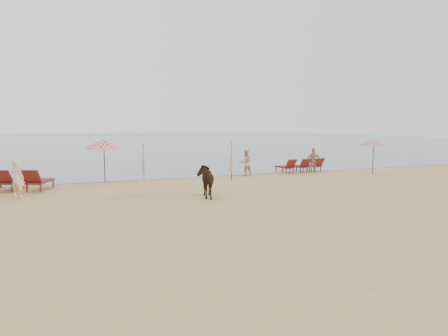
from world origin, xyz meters
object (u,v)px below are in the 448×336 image
object	(u,v)px
umbrella_closed_right	(232,156)
beachgoer_left	(17,178)
umbrella_open_right	(374,142)
lounger_cluster_right	(300,165)
umbrella_open_left_b	(104,144)
beachgoer_right_a	(246,163)
beachgoer_right_b	(314,160)
umbrella_closed_left	(144,157)
cow	(204,180)
lounger_cluster_left	(10,180)

from	to	relation	value
umbrella_closed_right	beachgoer_left	size ratio (longest dim) A/B	1.30
umbrella_open_right	umbrella_closed_right	bearing A→B (deg)	-177.02
lounger_cluster_right	umbrella_closed_right	size ratio (longest dim) A/B	1.34
umbrella_open_left_b	beachgoer_right_a	bearing A→B (deg)	16.67
beachgoer_left	beachgoer_right_b	xyz separation A→B (m)	(16.58, 2.86, -0.03)
umbrella_closed_left	umbrella_closed_right	size ratio (longest dim) A/B	0.92
umbrella_closed_right	beachgoer_left	bearing A→B (deg)	-171.69
umbrella_closed_left	beachgoer_right_b	distance (m)	10.77
cow	umbrella_open_right	bearing A→B (deg)	26.65
beachgoer_left	beachgoer_right_b	bearing A→B (deg)	-135.79
umbrella_open_left_b	lounger_cluster_right	bearing A→B (deg)	19.71
umbrella_open_right	beachgoer_right_a	world-z (taller)	umbrella_open_right
lounger_cluster_right	umbrella_closed_left	world-z (taller)	umbrella_closed_left
umbrella_closed_right	beachgoer_left	xyz separation A→B (m)	(-10.32, -1.51, -0.49)
umbrella_open_right	beachgoer_left	size ratio (longest dim) A/B	1.35
beachgoer_right_b	lounger_cluster_left	bearing A→B (deg)	15.57
lounger_cluster_right	cow	distance (m)	10.50
beachgoer_right_a	cow	bearing A→B (deg)	51.63
umbrella_closed_left	beachgoer_right_b	bearing A→B (deg)	-8.19
beachgoer_right_a	umbrella_closed_left	bearing A→B (deg)	-15.67
umbrella_open_right	lounger_cluster_left	bearing A→B (deg)	-175.55
cow	beachgoer_right_b	xyz separation A→B (m)	(9.24, 5.66, 0.05)
umbrella_closed_right	beachgoer_right_a	xyz separation A→B (m)	(1.42, 1.26, -0.52)
beachgoer_right_a	umbrella_open_right	bearing A→B (deg)	165.52
beachgoer_left	beachgoer_right_a	size ratio (longest dim) A/B	1.04
umbrella_closed_left	beachgoer_left	distance (m)	7.39
lounger_cluster_left	umbrella_closed_left	xyz separation A→B (m)	(6.50, 2.53, 0.71)
umbrella_open_right	umbrella_closed_left	size ratio (longest dim) A/B	1.12
beachgoer_right_a	umbrella_closed_right	bearing A→B (deg)	41.53
umbrella_closed_left	beachgoer_right_a	size ratio (longest dim) A/B	1.24
umbrella_closed_left	umbrella_open_left_b	bearing A→B (deg)	-148.73
umbrella_open_left_b	umbrella_open_right	xyz separation A→B (m)	(15.84, -2.25, -0.09)
lounger_cluster_right	umbrella_open_right	xyz separation A→B (m)	(3.64, -2.52, 1.56)
beachgoer_right_a	umbrella_open_left_b	bearing A→B (deg)	-1.86
lounger_cluster_left	cow	distance (m)	9.19
lounger_cluster_right	beachgoer_right_a	world-z (taller)	beachgoer_right_a
umbrella_open_right	cow	xyz separation A→B (m)	(-12.18, -3.58, -1.25)
lounger_cluster_left	lounger_cluster_right	world-z (taller)	lounger_cluster_left
umbrella_closed_left	umbrella_closed_right	distance (m)	5.25
lounger_cluster_right	beachgoer_right_b	size ratio (longest dim) A/B	1.82
lounger_cluster_left	cow	xyz separation A→B (m)	(7.91, -4.67, 0.24)
umbrella_open_right	beachgoer_left	bearing A→B (deg)	-170.19
umbrella_open_left_b	beachgoer_right_a	xyz separation A→B (m)	(8.07, -0.25, -1.28)
cow	beachgoer_right_a	xyz separation A→B (m)	(4.40, 5.57, 0.06)
umbrella_open_right	beachgoer_left	xyz separation A→B (m)	(-19.51, -0.77, -1.17)
lounger_cluster_left	cow	bearing A→B (deg)	-12.71
lounger_cluster_left	umbrella_closed_right	world-z (taller)	umbrella_closed_right
lounger_cluster_left	umbrella_open_right	world-z (taller)	umbrella_open_right
lounger_cluster_right	cow	size ratio (longest dim) A/B	1.65
umbrella_closed_right	lounger_cluster_right	bearing A→B (deg)	17.77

